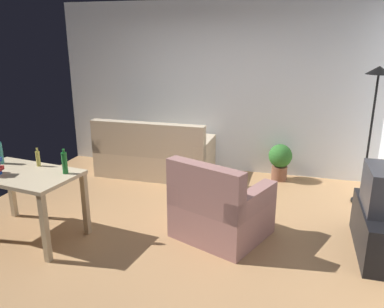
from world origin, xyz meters
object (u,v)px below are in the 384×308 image
at_px(armchair, 219,210).
at_px(bottle_green, 65,163).
at_px(bottle_tall, 0,153).
at_px(couch, 154,156).
at_px(potted_plant, 280,160).
at_px(torchiere_lamp, 375,98).
at_px(tv_stand, 381,231).
at_px(desk, 23,182).
at_px(bottle_squat, 38,158).

relative_size(armchair, bottle_green, 4.26).
bearing_deg(armchair, bottle_tall, 30.86).
height_order(couch, potted_plant, couch).
height_order(torchiere_lamp, armchair, torchiere_lamp).
bearing_deg(tv_stand, armchair, 94.47).
height_order(desk, potted_plant, desk).
bearing_deg(armchair, bottle_green, 38.82).
distance_m(couch, torchiere_lamp, 3.29).
bearing_deg(torchiere_lamp, bottle_green, -149.76).
bearing_deg(couch, bottle_tall, 62.68).
bearing_deg(armchair, potted_plant, -82.94).
height_order(tv_stand, bottle_squat, bottle_squat).
relative_size(desk, armchair, 1.11).
distance_m(potted_plant, bottle_green, 3.30).
distance_m(tv_stand, torchiere_lamp, 1.75).
xyz_separation_m(torchiere_lamp, bottle_green, (-3.25, -1.89, -0.53)).
relative_size(tv_stand, potted_plant, 1.93).
bearing_deg(bottle_squat, desk, -100.13).
bearing_deg(tv_stand, bottle_tall, 96.96).
distance_m(couch, armchair, 2.20).
bearing_deg(bottle_squat, bottle_tall, -175.31).
relative_size(couch, potted_plant, 3.16).
bearing_deg(torchiere_lamp, bottle_squat, -154.43).
xyz_separation_m(desk, bottle_squat, (0.04, 0.24, 0.20)).
bearing_deg(bottle_tall, bottle_squat, 4.69).
height_order(couch, tv_stand, couch).
distance_m(armchair, bottle_squat, 2.11).
bearing_deg(couch, bottle_green, 85.72).
bearing_deg(tv_stand, bottle_squat, 97.25).
relative_size(torchiere_lamp, desk, 1.41).
height_order(couch, bottle_tall, bottle_tall).
bearing_deg(bottle_green, torchiere_lamp, 30.24).
bearing_deg(bottle_squat, potted_plant, 42.48).
relative_size(tv_stand, desk, 0.86).
bearing_deg(desk, bottle_tall, 162.94).
bearing_deg(tv_stand, bottle_green, 100.48).
xyz_separation_m(tv_stand, torchiere_lamp, (0.00, 1.29, 1.17)).
relative_size(armchair, bottle_squat, 5.46).
height_order(tv_stand, bottle_green, bottle_green).
height_order(potted_plant, bottle_green, bottle_green).
distance_m(torchiere_lamp, desk, 4.29).
height_order(couch, armchair, same).
relative_size(torchiere_lamp, bottle_green, 6.70).
relative_size(couch, bottle_green, 6.67).
bearing_deg(couch, desk, 74.31).
height_order(torchiere_lamp, bottle_tall, torchiere_lamp).
bearing_deg(armchair, bottle_squat, 31.77).
bearing_deg(potted_plant, torchiere_lamp, -27.15).
bearing_deg(desk, bottle_green, 19.85).
relative_size(couch, bottle_squat, 8.55).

